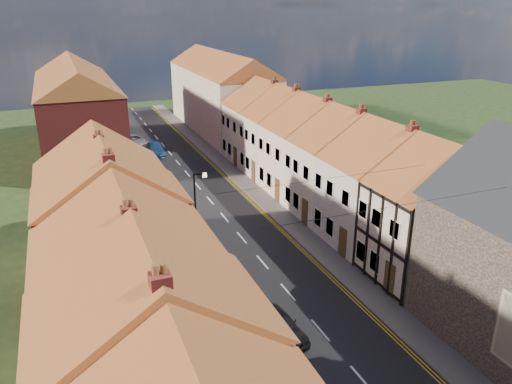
{
  "coord_description": "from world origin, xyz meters",
  "views": [
    {
      "loc": [
        -11.33,
        -9.19,
        16.13
      ],
      "look_at": [
        1.09,
        21.89,
        3.5
      ],
      "focal_mm": 35.0,
      "sensor_mm": 36.0,
      "label": 1
    }
  ],
  "objects_px": {
    "car_far": "(155,149)",
    "car_distant": "(134,140)",
    "car_near": "(277,324)",
    "lamppost": "(197,211)"
  },
  "relations": [
    {
      "from": "car_far",
      "to": "car_distant",
      "type": "height_order",
      "value": "car_far"
    },
    {
      "from": "car_near",
      "to": "car_far",
      "type": "height_order",
      "value": "car_near"
    },
    {
      "from": "car_near",
      "to": "car_distant",
      "type": "relative_size",
      "value": 0.96
    },
    {
      "from": "lamppost",
      "to": "car_far",
      "type": "relative_size",
      "value": 1.33
    },
    {
      "from": "lamppost",
      "to": "car_near",
      "type": "distance_m",
      "value": 10.05
    },
    {
      "from": "car_far",
      "to": "car_near",
      "type": "bearing_deg",
      "value": -87.93
    },
    {
      "from": "car_far",
      "to": "car_distant",
      "type": "relative_size",
      "value": 1.04
    },
    {
      "from": "lamppost",
      "to": "car_far",
      "type": "height_order",
      "value": "lamppost"
    },
    {
      "from": "lamppost",
      "to": "car_distant",
      "type": "bearing_deg",
      "value": 88.88
    },
    {
      "from": "car_distant",
      "to": "car_near",
      "type": "bearing_deg",
      "value": -106.49
    }
  ]
}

